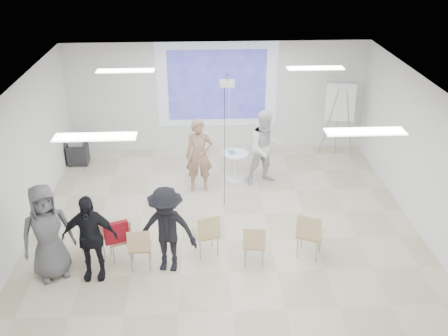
{
  "coord_description": "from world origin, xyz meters",
  "views": [
    {
      "loc": [
        -0.45,
        -8.28,
        5.84
      ],
      "look_at": [
        0.0,
        0.8,
        1.25
      ],
      "focal_mm": 40.0,
      "sensor_mm": 36.0,
      "label": 1
    }
  ],
  "objects_px": {
    "audience_mid": "(166,225)",
    "av_cart": "(78,151)",
    "audience_left": "(89,232)",
    "chair_left_inner": "(140,245)",
    "chair_far_left": "(91,234)",
    "chair_left_mid": "(120,237)",
    "chair_center": "(207,232)",
    "chair_right_far": "(309,232)",
    "chair_right_inner": "(254,242)",
    "laptop": "(140,244)",
    "pedestal_table": "(235,165)",
    "audience_outer": "(46,227)",
    "player_left": "(199,151)",
    "player_right": "(266,144)",
    "flipchart_easel": "(340,102)"
  },
  "relations": [
    {
      "from": "audience_mid",
      "to": "av_cart",
      "type": "height_order",
      "value": "audience_mid"
    },
    {
      "from": "audience_left",
      "to": "audience_mid",
      "type": "height_order",
      "value": "audience_mid"
    },
    {
      "from": "chair_left_inner",
      "to": "audience_left",
      "type": "relative_size",
      "value": 0.46
    },
    {
      "from": "audience_left",
      "to": "chair_far_left",
      "type": "bearing_deg",
      "value": 100.88
    },
    {
      "from": "chair_left_mid",
      "to": "chair_center",
      "type": "bearing_deg",
      "value": -18.05
    },
    {
      "from": "chair_left_mid",
      "to": "chair_right_far",
      "type": "height_order",
      "value": "chair_right_far"
    },
    {
      "from": "chair_right_inner",
      "to": "laptop",
      "type": "bearing_deg",
      "value": -174.61
    },
    {
      "from": "audience_left",
      "to": "audience_mid",
      "type": "relative_size",
      "value": 0.99
    },
    {
      "from": "chair_far_left",
      "to": "audience_mid",
      "type": "height_order",
      "value": "audience_mid"
    },
    {
      "from": "chair_left_mid",
      "to": "chair_right_inner",
      "type": "distance_m",
      "value": 2.5
    },
    {
      "from": "pedestal_table",
      "to": "chair_right_inner",
      "type": "xyz_separation_m",
      "value": [
        0.11,
        -3.37,
        0.09
      ]
    },
    {
      "from": "chair_right_far",
      "to": "laptop",
      "type": "height_order",
      "value": "chair_right_far"
    },
    {
      "from": "audience_mid",
      "to": "audience_outer",
      "type": "height_order",
      "value": "audience_outer"
    },
    {
      "from": "chair_center",
      "to": "audience_outer",
      "type": "xyz_separation_m",
      "value": [
        -2.8,
        -0.43,
        0.48
      ]
    },
    {
      "from": "player_left",
      "to": "chair_center",
      "type": "xyz_separation_m",
      "value": [
        0.13,
        -2.66,
        -0.46
      ]
    },
    {
      "from": "chair_far_left",
      "to": "chair_center",
      "type": "xyz_separation_m",
      "value": [
        2.16,
        -0.03,
        -0.01
      ]
    },
    {
      "from": "pedestal_table",
      "to": "player_left",
      "type": "relative_size",
      "value": 0.38
    },
    {
      "from": "chair_far_left",
      "to": "audience_outer",
      "type": "distance_m",
      "value": 0.91
    },
    {
      "from": "player_right",
      "to": "audience_mid",
      "type": "relative_size",
      "value": 1.06
    },
    {
      "from": "pedestal_table",
      "to": "chair_right_inner",
      "type": "relative_size",
      "value": 0.89
    },
    {
      "from": "chair_left_mid",
      "to": "laptop",
      "type": "xyz_separation_m",
      "value": [
        0.38,
        -0.18,
        -0.04
      ]
    },
    {
      "from": "chair_right_inner",
      "to": "chair_right_far",
      "type": "bearing_deg",
      "value": 18.32
    },
    {
      "from": "player_left",
      "to": "chair_left_inner",
      "type": "relative_size",
      "value": 2.28
    },
    {
      "from": "pedestal_table",
      "to": "chair_left_mid",
      "type": "relative_size",
      "value": 0.89
    },
    {
      "from": "chair_right_inner",
      "to": "pedestal_table",
      "type": "bearing_deg",
      "value": 99.95
    },
    {
      "from": "chair_far_left",
      "to": "av_cart",
      "type": "relative_size",
      "value": 1.21
    },
    {
      "from": "chair_center",
      "to": "audience_mid",
      "type": "bearing_deg",
      "value": -171.04
    },
    {
      "from": "audience_outer",
      "to": "audience_left",
      "type": "bearing_deg",
      "value": -32.85
    },
    {
      "from": "player_right",
      "to": "chair_far_left",
      "type": "relative_size",
      "value": 2.17
    },
    {
      "from": "pedestal_table",
      "to": "player_right",
      "type": "distance_m",
      "value": 0.94
    },
    {
      "from": "chair_center",
      "to": "chair_right_inner",
      "type": "relative_size",
      "value": 1.06
    },
    {
      "from": "pedestal_table",
      "to": "chair_left_mid",
      "type": "height_order",
      "value": "chair_left_mid"
    },
    {
      "from": "pedestal_table",
      "to": "player_right",
      "type": "xyz_separation_m",
      "value": [
        0.72,
        -0.11,
        0.59
      ]
    },
    {
      "from": "chair_right_far",
      "to": "chair_center",
      "type": "bearing_deg",
      "value": -160.32
    },
    {
      "from": "chair_far_left",
      "to": "audience_mid",
      "type": "bearing_deg",
      "value": -36.85
    },
    {
      "from": "chair_left_inner",
      "to": "chair_left_mid",
      "type": "bearing_deg",
      "value": 140.66
    },
    {
      "from": "audience_mid",
      "to": "flipchart_easel",
      "type": "height_order",
      "value": "flipchart_easel"
    },
    {
      "from": "player_left",
      "to": "laptop",
      "type": "height_order",
      "value": "player_left"
    },
    {
      "from": "chair_center",
      "to": "chair_right_inner",
      "type": "distance_m",
      "value": 0.92
    },
    {
      "from": "av_cart",
      "to": "chair_right_inner",
      "type": "bearing_deg",
      "value": -48.1
    },
    {
      "from": "chair_right_inner",
      "to": "flipchart_easel",
      "type": "relative_size",
      "value": 0.41
    },
    {
      "from": "pedestal_table",
      "to": "chair_right_far",
      "type": "height_order",
      "value": "chair_right_far"
    },
    {
      "from": "chair_right_far",
      "to": "audience_left",
      "type": "relative_size",
      "value": 0.51
    },
    {
      "from": "player_left",
      "to": "chair_center",
      "type": "distance_m",
      "value": 2.7
    },
    {
      "from": "av_cart",
      "to": "player_right",
      "type": "bearing_deg",
      "value": -15.38
    },
    {
      "from": "audience_left",
      "to": "audience_outer",
      "type": "xyz_separation_m",
      "value": [
        -0.74,
        0.07,
        0.07
      ]
    },
    {
      "from": "chair_left_mid",
      "to": "audience_left",
      "type": "height_order",
      "value": "audience_left"
    },
    {
      "from": "player_right",
      "to": "audience_outer",
      "type": "distance_m",
      "value": 5.43
    },
    {
      "from": "chair_far_left",
      "to": "chair_left_mid",
      "type": "relative_size",
      "value": 1.09
    },
    {
      "from": "audience_outer",
      "to": "chair_right_far",
      "type": "bearing_deg",
      "value": -23.76
    }
  ]
}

